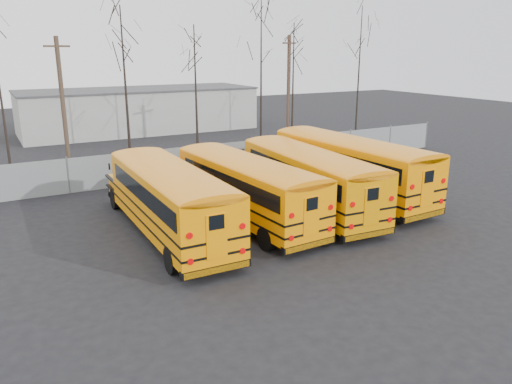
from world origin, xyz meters
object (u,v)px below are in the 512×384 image
bus_c (307,175)px  utility_pole_left (63,109)px  bus_a (168,195)px  bus_b (245,184)px  bus_d (348,162)px  utility_pole_right (288,93)px

bus_c → utility_pole_left: (-9.23, 12.06, 2.52)m
bus_c → utility_pole_left: 15.40m
bus_a → bus_b: bearing=3.1°
bus_b → utility_pole_left: utility_pole_left is taller
bus_d → utility_pole_right: size_ratio=1.38×
bus_c → bus_d: bearing=18.6°
bus_a → bus_d: bus_d is taller
bus_b → bus_d: bus_d is taller
bus_a → bus_d: (10.37, 0.87, 0.11)m
bus_b → bus_d: bearing=2.8°
bus_d → bus_a: bearing=-177.6°
bus_a → bus_d: bearing=5.6°
bus_c → utility_pole_right: size_ratio=1.30×
bus_b → bus_c: bearing=-5.9°
bus_c → utility_pole_left: size_ratio=1.35×
utility_pole_right → bus_b: bearing=-150.6°
bus_c → utility_pole_right: bearing=64.3°
utility_pole_left → utility_pole_right: 16.83m
bus_d → utility_pole_right: 13.59m
bus_a → bus_c: (7.14, 0.00, -0.00)m
bus_a → utility_pole_right: (14.69, 13.50, 2.67)m
bus_b → bus_d: size_ratio=0.92×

